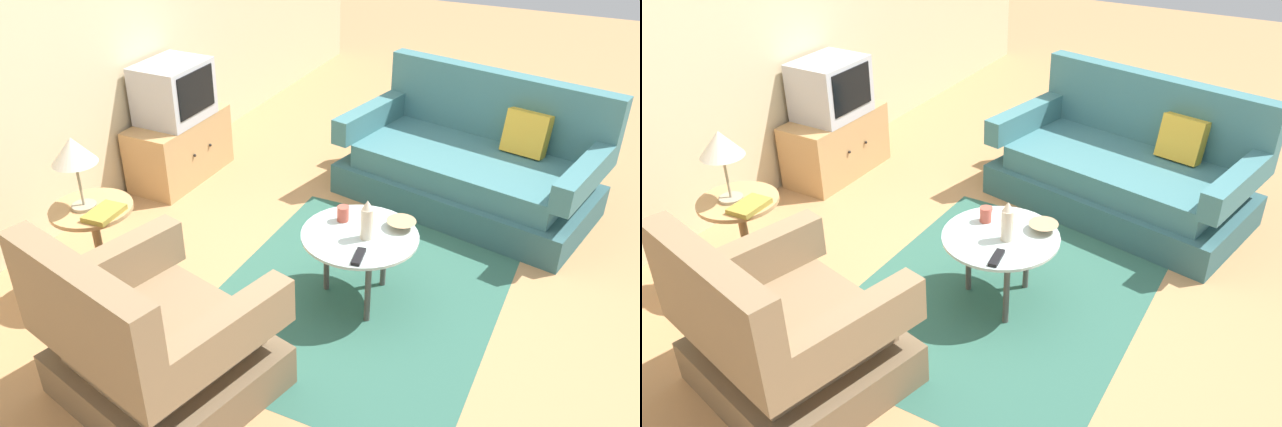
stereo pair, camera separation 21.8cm
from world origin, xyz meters
TOP-DOWN VIEW (x-y plane):
  - ground_plane at (0.00, 0.00)m, footprint 16.00×16.00m
  - back_wall at (0.00, 2.21)m, footprint 9.00×0.12m
  - area_rug at (-0.10, -0.06)m, footprint 2.07×1.66m
  - armchair at (-1.27, 0.54)m, footprint 1.09×1.15m
  - couch at (1.42, -0.35)m, footprint 1.34×2.01m
  - coffee_table at (-0.10, -0.06)m, footprint 0.69×0.69m
  - side_table at (-0.72, 1.38)m, footprint 0.48×0.48m
  - tv_stand at (0.78, 1.90)m, footprint 0.90×0.45m
  - television at (0.78, 1.90)m, footprint 0.55×0.44m
  - table_lamp at (-0.74, 1.41)m, footprint 0.25×0.25m
  - vase at (-0.12, -0.11)m, footprint 0.07×0.07m
  - mug at (0.01, 0.10)m, footprint 0.12×0.07m
  - bowl at (0.07, -0.25)m, footprint 0.18×0.18m
  - tv_remote_dark at (-0.33, -0.15)m, footprint 0.17×0.07m
  - book at (-0.76, 1.24)m, footprint 0.24×0.17m

SIDE VIEW (x-z plane):
  - ground_plane at x=0.00m, z-range 0.00..0.00m
  - area_rug at x=-0.10m, z-range 0.00..0.00m
  - tv_stand at x=0.78m, z-range 0.00..0.52m
  - couch at x=1.42m, z-range -0.18..0.76m
  - armchair at x=-1.27m, z-range -0.16..0.81m
  - coffee_table at x=-0.10m, z-range 0.18..0.65m
  - side_table at x=-0.72m, z-range 0.13..0.74m
  - tv_remote_dark at x=-0.33m, z-range 0.47..0.49m
  - bowl at x=0.07m, z-range 0.47..0.51m
  - mug at x=0.01m, z-range 0.47..0.56m
  - vase at x=-0.12m, z-range 0.46..0.71m
  - book at x=-0.76m, z-range 0.61..0.64m
  - television at x=0.78m, z-range 0.52..0.97m
  - table_lamp at x=-0.74m, z-range 0.74..1.18m
  - back_wall at x=0.00m, z-range 0.00..2.70m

